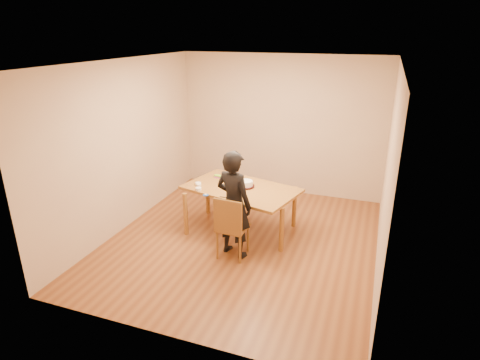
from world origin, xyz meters
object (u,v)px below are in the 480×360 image
(dining_chair, at_px, (233,227))
(cake, at_px, (246,183))
(dining_table, at_px, (241,189))
(cake_plate, at_px, (246,186))
(person, at_px, (234,204))

(dining_chair, distance_m, cake, 0.92)
(dining_chair, height_order, cake, cake)
(cake, bearing_deg, dining_table, -133.14)
(dining_table, xyz_separation_m, cake_plate, (0.06, 0.06, 0.03))
(cake, height_order, person, person)
(cake_plate, bearing_deg, dining_table, -133.14)
(dining_table, distance_m, cake_plate, 0.09)
(dining_chair, relative_size, person, 0.26)
(dining_chair, height_order, cake_plate, cake_plate)
(dining_table, distance_m, cake, 0.12)
(cake, relative_size, person, 0.14)
(person, bearing_deg, cake, -66.06)
(dining_table, relative_size, cake, 7.81)
(person, bearing_deg, dining_chair, 107.36)
(dining_table, xyz_separation_m, dining_chair, (0.15, -0.78, -0.28))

